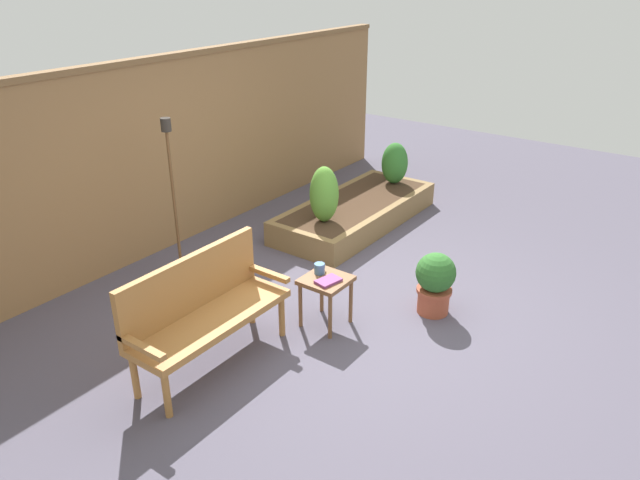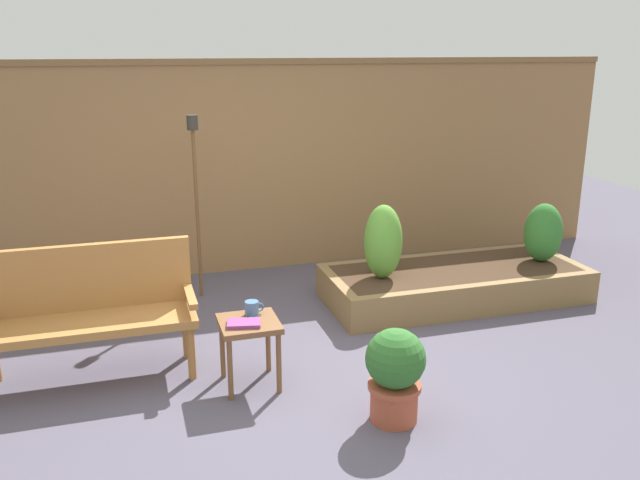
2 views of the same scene
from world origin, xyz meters
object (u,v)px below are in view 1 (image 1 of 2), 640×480
(side_table, at_px, (326,286))
(cup_on_table, at_px, (320,268))
(shrub_far_corner, at_px, (395,163))
(shrub_near_bench, at_px, (324,194))
(tiki_torch, at_px, (171,171))
(book_on_table, at_px, (328,281))
(garden_bench, at_px, (202,304))
(potted_boxwood, at_px, (435,281))

(side_table, bearing_deg, cup_on_table, 66.04)
(side_table, height_order, shrub_far_corner, shrub_far_corner)
(side_table, distance_m, shrub_near_bench, 1.74)
(cup_on_table, height_order, shrub_far_corner, shrub_far_corner)
(tiki_torch, bearing_deg, book_on_table, -87.90)
(garden_bench, xyz_separation_m, book_on_table, (0.99, -0.55, -0.05))
(tiki_torch, bearing_deg, shrub_far_corner, -14.28)
(potted_boxwood, height_order, tiki_torch, tiki_torch)
(book_on_table, xyz_separation_m, tiki_torch, (-0.07, 1.88, 0.67))
(garden_bench, xyz_separation_m, shrub_near_bench, (2.43, 0.53, 0.09))
(cup_on_table, bearing_deg, shrub_near_bench, 34.29)
(side_table, distance_m, cup_on_table, 0.17)
(cup_on_table, xyz_separation_m, book_on_table, (-0.09, -0.16, -0.04))
(garden_bench, height_order, potted_boxwood, garden_bench)
(tiki_torch, bearing_deg, potted_boxwood, -70.57)
(shrub_near_bench, bearing_deg, garden_bench, -167.62)
(garden_bench, bearing_deg, shrub_far_corner, 7.49)
(book_on_table, height_order, shrub_near_bench, shrub_near_bench)
(shrub_near_bench, relative_size, tiki_torch, 0.39)
(garden_bench, xyz_separation_m, potted_boxwood, (1.82, -1.19, -0.21))
(side_table, xyz_separation_m, shrub_far_corner, (3.02, 1.02, 0.18))
(shrub_far_corner, bearing_deg, shrub_near_bench, 180.00)
(side_table, xyz_separation_m, cup_on_table, (0.05, 0.10, 0.13))
(book_on_table, height_order, shrub_far_corner, shrub_far_corner)
(book_on_table, xyz_separation_m, shrub_near_bench, (1.44, 1.08, 0.14))
(garden_bench, xyz_separation_m, tiki_torch, (0.92, 1.33, 0.62))
(potted_boxwood, bearing_deg, side_table, 137.79)
(shrub_near_bench, height_order, tiki_torch, tiki_torch)
(shrub_near_bench, bearing_deg, tiki_torch, 152.09)
(side_table, bearing_deg, potted_boxwood, -42.21)
(potted_boxwood, bearing_deg, shrub_near_bench, 70.35)
(side_table, xyz_separation_m, book_on_table, (-0.04, -0.06, 0.10))
(shrub_far_corner, bearing_deg, tiki_torch, 165.72)
(potted_boxwood, xyz_separation_m, tiki_torch, (-0.89, 2.52, 0.83))
(shrub_far_corner, bearing_deg, side_table, -161.34)
(garden_bench, bearing_deg, book_on_table, -28.76)
(shrub_near_bench, bearing_deg, shrub_far_corner, 0.00)
(shrub_near_bench, distance_m, shrub_far_corner, 1.63)
(cup_on_table, bearing_deg, shrub_far_corner, 17.16)
(shrub_near_bench, bearing_deg, book_on_table, -143.12)
(garden_bench, bearing_deg, potted_boxwood, -33.30)
(book_on_table, height_order, potted_boxwood, potted_boxwood)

